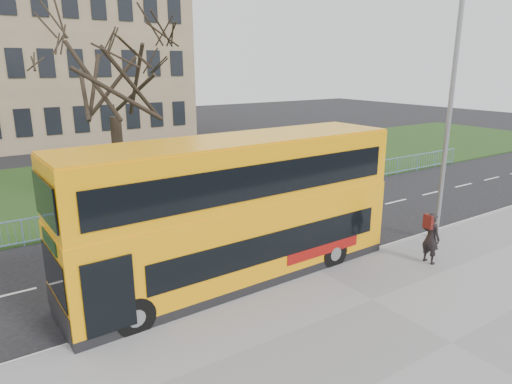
{
  "coord_description": "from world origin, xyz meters",
  "views": [
    {
      "loc": [
        -9.67,
        -12.37,
        6.88
      ],
      "look_at": [
        -0.76,
        1.0,
        2.38
      ],
      "focal_mm": 32.0,
      "sensor_mm": 36.0,
      "label": 1
    }
  ],
  "objects": [
    {
      "name": "ground",
      "position": [
        0.0,
        0.0,
        0.0
      ],
      "size": [
        120.0,
        120.0,
        0.0
      ],
      "primitive_type": "plane",
      "color": "black",
      "rests_on": "ground"
    },
    {
      "name": "pedestrian",
      "position": [
        3.68,
        -3.36,
        1.04
      ],
      "size": [
        0.45,
        0.68,
        1.85
      ],
      "primitive_type": "imported",
      "rotation": [
        0.0,
        0.0,
        1.55
      ],
      "color": "black",
      "rests_on": "pavement"
    },
    {
      "name": "grass_verge",
      "position": [
        0.0,
        14.3,
        0.04
      ],
      "size": [
        80.0,
        15.4,
        0.08
      ],
      "primitive_type": "cube",
      "color": "#203B15",
      "rests_on": "ground"
    },
    {
      "name": "civic_building",
      "position": [
        -5.0,
        35.0,
        7.0
      ],
      "size": [
        30.0,
        15.0,
        14.0
      ],
      "primitive_type": "cube",
      "color": "#876E55",
      "rests_on": "ground"
    },
    {
      "name": "yellow_bus",
      "position": [
        -2.52,
        -0.51,
        2.49
      ],
      "size": [
        11.17,
        2.97,
        4.65
      ],
      "rotation": [
        0.0,
        0.0,
        0.03
      ],
      "color": "#FFA30A",
      "rests_on": "ground"
    },
    {
      "name": "pavement",
      "position": [
        0.0,
        -6.75,
        0.06
      ],
      "size": [
        80.0,
        10.5,
        0.12
      ],
      "primitive_type": "cube",
      "color": "slate",
      "rests_on": "ground"
    },
    {
      "name": "kerb",
      "position": [
        0.0,
        -1.55,
        0.07
      ],
      "size": [
        80.0,
        0.2,
        0.14
      ],
      "primitive_type": "cube",
      "color": "gray",
      "rests_on": "ground"
    },
    {
      "name": "bare_tree",
      "position": [
        -3.0,
        10.0,
        5.27
      ],
      "size": [
        7.27,
        7.27,
        10.38
      ],
      "primitive_type": null,
      "color": "black",
      "rests_on": "grass_verge"
    },
    {
      "name": "guard_railing",
      "position": [
        0.0,
        6.6,
        0.55
      ],
      "size": [
        40.0,
        0.12,
        1.1
      ],
      "primitive_type": null,
      "color": "#75A4D0",
      "rests_on": "ground"
    },
    {
      "name": "street_lamp",
      "position": [
        5.88,
        -1.99,
        5.13
      ],
      "size": [
        1.94,
        0.32,
        9.14
      ],
      "rotation": [
        0.0,
        0.0,
        -0.07
      ],
      "color": "gray",
      "rests_on": "pavement"
    }
  ]
}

